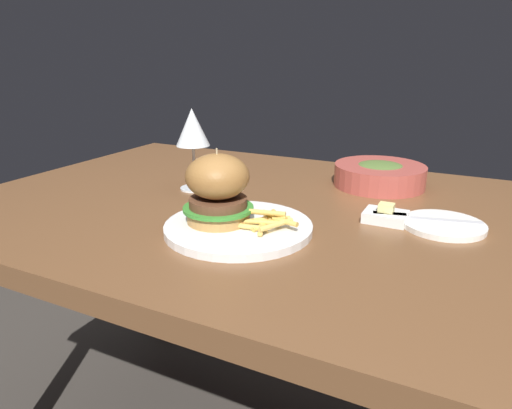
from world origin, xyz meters
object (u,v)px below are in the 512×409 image
Objects in this scene: butter_dish at (386,216)px; main_plate at (238,227)px; bread_plate at (443,225)px; burger_sandwich at (218,188)px; table_knife at (416,218)px; soup_bowl at (380,174)px; wine_glass at (192,130)px.

main_plate is at bearing -143.74° from butter_dish.
main_plate is 0.28m from butter_dish.
bread_plate is at bearing 29.17° from main_plate.
main_plate is at bearing 7.13° from burger_sandwich.
bread_plate is 0.05m from table_knife.
bread_plate is 0.28m from soup_bowl.
burger_sandwich is 0.42m from bread_plate.
wine_glass reaches higher than bread_plate.
burger_sandwich reaches higher than main_plate.
wine_glass is 1.27× the size of bread_plate.
table_knife is at bearing -1.79° from wine_glass.
bread_plate is at bearing 9.53° from butter_dish.
table_knife is (-0.05, -0.01, 0.01)m from bread_plate.
burger_sandwich is at bearing -172.87° from main_plate.
soup_bowl is at bearing 68.29° from main_plate.
burger_sandwich is 0.27m from wine_glass.
wine_glass reaches higher than burger_sandwich.
bread_plate is at bearing 13.38° from table_knife.
soup_bowl is at bearing 64.06° from burger_sandwich.
burger_sandwich is at bearing -115.94° from soup_bowl.
table_knife is 0.26m from soup_bowl.
burger_sandwich is (-0.04, -0.00, 0.07)m from main_plate.
bread_plate is (0.54, -0.00, -0.13)m from wine_glass.
main_plate is 1.80× the size of bread_plate.
wine_glass is 2.37× the size of butter_dish.
wine_glass is (-0.18, 0.19, 0.06)m from burger_sandwich.
butter_dish is (-0.05, -0.01, -0.00)m from table_knife.
main_plate is 1.24× the size of soup_bowl.
table_knife is 0.89× the size of soup_bowl.
table_knife is at bearing -63.34° from soup_bowl.
table_knife is at bearing 31.51° from main_plate.
wine_glass reaches higher than main_plate.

